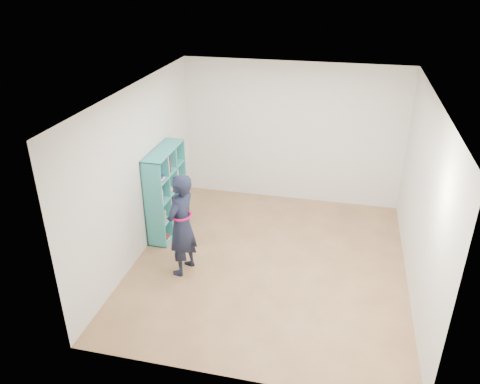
# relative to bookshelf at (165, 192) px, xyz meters

# --- Properties ---
(floor) EXTENTS (4.50, 4.50, 0.00)m
(floor) POSITION_rel_bookshelf_xyz_m (1.85, -0.56, -0.72)
(floor) COLOR brown
(floor) RESTS_ON ground
(ceiling) EXTENTS (4.50, 4.50, 0.00)m
(ceiling) POSITION_rel_bookshelf_xyz_m (1.85, -0.56, 1.88)
(ceiling) COLOR white
(ceiling) RESTS_ON wall_back
(wall_left) EXTENTS (0.02, 4.50, 2.60)m
(wall_left) POSITION_rel_bookshelf_xyz_m (-0.15, -0.56, 0.58)
(wall_left) COLOR silver
(wall_left) RESTS_ON floor
(wall_right) EXTENTS (0.02, 4.50, 2.60)m
(wall_right) POSITION_rel_bookshelf_xyz_m (3.85, -0.56, 0.58)
(wall_right) COLOR silver
(wall_right) RESTS_ON floor
(wall_back) EXTENTS (4.00, 0.02, 2.60)m
(wall_back) POSITION_rel_bookshelf_xyz_m (1.85, 1.69, 0.58)
(wall_back) COLOR silver
(wall_back) RESTS_ON floor
(wall_front) EXTENTS (4.00, 0.02, 2.60)m
(wall_front) POSITION_rel_bookshelf_xyz_m (1.85, -2.81, 0.58)
(wall_front) COLOR silver
(wall_front) RESTS_ON floor
(bookshelf) EXTENTS (0.32, 1.10, 1.46)m
(bookshelf) POSITION_rel_bookshelf_xyz_m (0.00, 0.00, 0.00)
(bookshelf) COLOR teal
(bookshelf) RESTS_ON floor
(person) EXTENTS (0.50, 0.64, 1.55)m
(person) POSITION_rel_bookshelf_xyz_m (0.65, -1.04, 0.06)
(person) COLOR black
(person) RESTS_ON floor
(smartphone) EXTENTS (0.04, 0.10, 0.14)m
(smartphone) POSITION_rel_bookshelf_xyz_m (0.53, -0.91, 0.16)
(smartphone) COLOR silver
(smartphone) RESTS_ON person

